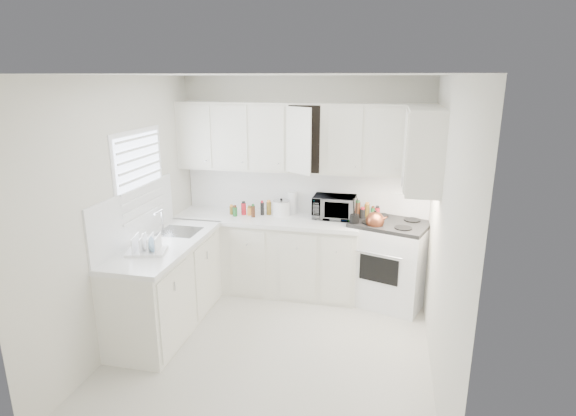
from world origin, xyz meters
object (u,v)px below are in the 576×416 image
(tea_kettle, at_px, (375,219))
(microwave, at_px, (334,205))
(rice_cooker, at_px, (281,207))
(stove, at_px, (389,251))
(dish_rack, at_px, (146,243))
(utensil_crock, at_px, (355,212))

(tea_kettle, bearing_deg, microwave, 161.49)
(rice_cooker, bearing_deg, stove, -1.30)
(tea_kettle, height_order, microwave, microwave)
(stove, xyz_separation_m, tea_kettle, (-0.18, -0.16, 0.42))
(dish_rack, bearing_deg, utensil_crock, 19.03)
(microwave, relative_size, dish_rack, 1.37)
(stove, bearing_deg, dish_rack, -130.59)
(tea_kettle, height_order, rice_cooker, tea_kettle)
(utensil_crock, bearing_deg, tea_kettle, -6.80)
(stove, bearing_deg, utensil_crock, -143.57)
(stove, relative_size, utensil_crock, 3.76)
(microwave, bearing_deg, stove, -10.42)
(stove, distance_m, microwave, 0.84)
(rice_cooker, relative_size, dish_rack, 0.59)
(utensil_crock, height_order, dish_rack, utensil_crock)
(utensil_crock, bearing_deg, rice_cooker, 164.10)
(tea_kettle, xyz_separation_m, utensil_crock, (-0.23, 0.03, 0.06))
(tea_kettle, bearing_deg, utensil_crock, -173.29)
(rice_cooker, bearing_deg, microwave, 6.18)
(dish_rack, bearing_deg, rice_cooker, 42.55)
(microwave, xyz_separation_m, dish_rack, (-1.63, -1.53, -0.07))
(dish_rack, bearing_deg, tea_kettle, 15.55)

